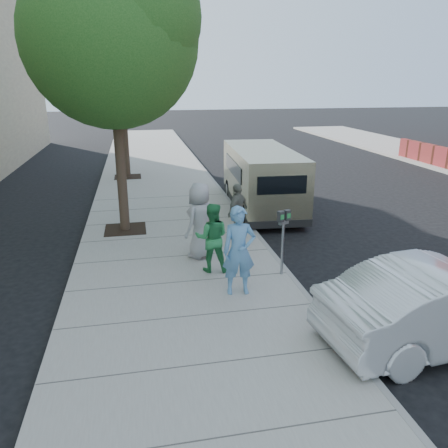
{
  "coord_description": "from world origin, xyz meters",
  "views": [
    {
      "loc": [
        -1.83,
        -10.24,
        4.36
      ],
      "look_at": [
        0.11,
        -0.52,
        1.1
      ],
      "focal_mm": 35.0,
      "sensor_mm": 36.0,
      "label": 1
    }
  ],
  "objects_px": {
    "tree_near": "(113,33)",
    "van": "(261,178)",
    "sedan": "(447,304)",
    "parking_meter": "(283,229)",
    "tree_far": "(121,68)",
    "person_green_shirt": "(212,238)",
    "person_striped_polo": "(238,211)",
    "person_gray_shirt": "(200,220)",
    "person_officer": "(239,251)"
  },
  "relations": [
    {
      "from": "tree_far",
      "to": "sedan",
      "type": "relative_size",
      "value": 1.45
    },
    {
      "from": "person_green_shirt",
      "to": "parking_meter",
      "type": "bearing_deg",
      "value": 172.29
    },
    {
      "from": "tree_far",
      "to": "person_officer",
      "type": "bearing_deg",
      "value": -79.18
    },
    {
      "from": "van",
      "to": "sedan",
      "type": "xyz_separation_m",
      "value": [
        0.82,
        -8.65,
        -0.4
      ]
    },
    {
      "from": "person_gray_shirt",
      "to": "person_striped_polo",
      "type": "xyz_separation_m",
      "value": [
        1.2,
        1.1,
        -0.16
      ]
    },
    {
      "from": "tree_far",
      "to": "van",
      "type": "distance_m",
      "value": 8.34
    },
    {
      "from": "parking_meter",
      "to": "van",
      "type": "bearing_deg",
      "value": 58.11
    },
    {
      "from": "parking_meter",
      "to": "sedan",
      "type": "xyz_separation_m",
      "value": [
        1.95,
        -2.93,
        -0.51
      ]
    },
    {
      "from": "person_striped_polo",
      "to": "person_green_shirt",
      "type": "bearing_deg",
      "value": 16.18
    },
    {
      "from": "person_green_shirt",
      "to": "van",
      "type": "bearing_deg",
      "value": -105.66
    },
    {
      "from": "person_green_shirt",
      "to": "person_gray_shirt",
      "type": "height_order",
      "value": "person_gray_shirt"
    },
    {
      "from": "person_striped_polo",
      "to": "van",
      "type": "bearing_deg",
      "value": -162.21
    },
    {
      "from": "person_officer",
      "to": "person_striped_polo",
      "type": "bearing_deg",
      "value": 81.69
    },
    {
      "from": "tree_near",
      "to": "van",
      "type": "xyz_separation_m",
      "value": [
        4.63,
        1.77,
        -4.41
      ]
    },
    {
      "from": "person_green_shirt",
      "to": "person_striped_polo",
      "type": "bearing_deg",
      "value": -106.64
    },
    {
      "from": "tree_near",
      "to": "sedan",
      "type": "xyz_separation_m",
      "value": [
        5.45,
        -6.88,
        -4.81
      ]
    },
    {
      "from": "parking_meter",
      "to": "sedan",
      "type": "relative_size",
      "value": 0.34
    },
    {
      "from": "person_officer",
      "to": "person_gray_shirt",
      "type": "relative_size",
      "value": 0.98
    },
    {
      "from": "tree_near",
      "to": "van",
      "type": "relative_size",
      "value": 1.28
    },
    {
      "from": "person_gray_shirt",
      "to": "parking_meter",
      "type": "bearing_deg",
      "value": 92.6
    },
    {
      "from": "person_gray_shirt",
      "to": "person_striped_polo",
      "type": "height_order",
      "value": "person_gray_shirt"
    },
    {
      "from": "tree_far",
      "to": "tree_near",
      "type": "bearing_deg",
      "value": -90.0
    },
    {
      "from": "parking_meter",
      "to": "person_gray_shirt",
      "type": "xyz_separation_m",
      "value": [
        -1.65,
        1.43,
        -0.15
      ]
    },
    {
      "from": "person_green_shirt",
      "to": "person_gray_shirt",
      "type": "distance_m",
      "value": 0.93
    },
    {
      "from": "person_gray_shirt",
      "to": "person_officer",
      "type": "bearing_deg",
      "value": 56.46
    },
    {
      "from": "person_gray_shirt",
      "to": "person_striped_polo",
      "type": "distance_m",
      "value": 1.64
    },
    {
      "from": "tree_far",
      "to": "person_striped_polo",
      "type": "relative_size",
      "value": 4.12
    },
    {
      "from": "sedan",
      "to": "person_gray_shirt",
      "type": "distance_m",
      "value": 5.67
    },
    {
      "from": "tree_near",
      "to": "person_gray_shirt",
      "type": "height_order",
      "value": "tree_near"
    },
    {
      "from": "person_gray_shirt",
      "to": "van",
      "type": "bearing_deg",
      "value": -169.5
    },
    {
      "from": "van",
      "to": "person_officer",
      "type": "bearing_deg",
      "value": -106.14
    },
    {
      "from": "tree_near",
      "to": "person_officer",
      "type": "distance_m",
      "value": 6.84
    },
    {
      "from": "parking_meter",
      "to": "person_officer",
      "type": "relative_size",
      "value": 0.82
    },
    {
      "from": "person_green_shirt",
      "to": "person_gray_shirt",
      "type": "relative_size",
      "value": 0.86
    },
    {
      "from": "van",
      "to": "person_gray_shirt",
      "type": "relative_size",
      "value": 3.12
    },
    {
      "from": "parking_meter",
      "to": "person_gray_shirt",
      "type": "relative_size",
      "value": 0.8
    },
    {
      "from": "tree_far",
      "to": "van",
      "type": "relative_size",
      "value": 1.1
    },
    {
      "from": "tree_far",
      "to": "parking_meter",
      "type": "distance_m",
      "value": 12.6
    },
    {
      "from": "person_officer",
      "to": "tree_far",
      "type": "bearing_deg",
      "value": 105.1
    },
    {
      "from": "tree_near",
      "to": "van",
      "type": "bearing_deg",
      "value": 20.93
    },
    {
      "from": "tree_near",
      "to": "sedan",
      "type": "relative_size",
      "value": 1.69
    },
    {
      "from": "tree_near",
      "to": "person_green_shirt",
      "type": "relative_size",
      "value": 4.66
    },
    {
      "from": "person_green_shirt",
      "to": "person_striped_polo",
      "type": "distance_m",
      "value": 2.27
    },
    {
      "from": "tree_near",
      "to": "sedan",
      "type": "height_order",
      "value": "tree_near"
    },
    {
      "from": "sedan",
      "to": "person_gray_shirt",
      "type": "relative_size",
      "value": 2.37
    },
    {
      "from": "person_officer",
      "to": "person_green_shirt",
      "type": "relative_size",
      "value": 1.15
    },
    {
      "from": "sedan",
      "to": "person_striped_polo",
      "type": "xyz_separation_m",
      "value": [
        -2.4,
        5.46,
        0.2
      ]
    },
    {
      "from": "parking_meter",
      "to": "tree_far",
      "type": "bearing_deg",
      "value": 86.18
    },
    {
      "from": "person_officer",
      "to": "person_striped_polo",
      "type": "relative_size",
      "value": 1.18
    },
    {
      "from": "sedan",
      "to": "person_officer",
      "type": "xyz_separation_m",
      "value": [
        -3.12,
        2.25,
        0.34
      ]
    }
  ]
}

